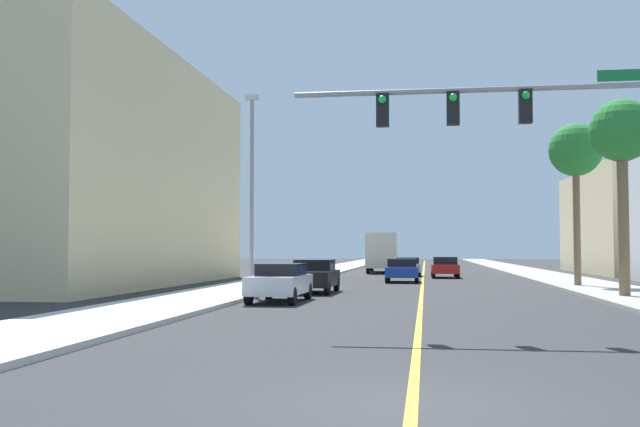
# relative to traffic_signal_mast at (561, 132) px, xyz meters

# --- Properties ---
(ground) EXTENTS (192.00, 192.00, 0.00)m
(ground) POSITION_rel_traffic_signal_mast_xyz_m (-3.48, 32.91, -4.82)
(ground) COLOR #2D2D30
(sidewalk_left) EXTENTS (3.99, 168.00, 0.15)m
(sidewalk_left) POSITION_rel_traffic_signal_mast_xyz_m (-11.99, 32.91, -4.74)
(sidewalk_left) COLOR beige
(sidewalk_left) RESTS_ON ground
(sidewalk_right) EXTENTS (3.99, 168.00, 0.15)m
(sidewalk_right) POSITION_rel_traffic_signal_mast_xyz_m (5.02, 32.91, -4.74)
(sidewalk_right) COLOR #9E9B93
(sidewalk_right) RESTS_ON ground
(lane_marking_center) EXTENTS (0.16, 144.00, 0.01)m
(lane_marking_center) POSITION_rel_traffic_signal_mast_xyz_m (-3.48, 32.91, -4.81)
(lane_marking_center) COLOR yellow
(lane_marking_center) RESTS_ON ground
(building_left_near) EXTENTS (17.36, 25.33, 12.35)m
(building_left_near) POSITION_rel_traffic_signal_mast_xyz_m (-25.02, 19.69, 1.36)
(building_left_near) COLOR beige
(building_left_near) RESTS_ON ground
(traffic_signal_mast) EXTENTS (10.14, 0.36, 6.27)m
(traffic_signal_mast) POSITION_rel_traffic_signal_mast_xyz_m (0.00, 0.00, 0.00)
(traffic_signal_mast) COLOR gray
(traffic_signal_mast) RESTS_ON sidewalk_right
(street_lamp) EXTENTS (0.56, 0.28, 8.30)m
(street_lamp) POSITION_rel_traffic_signal_mast_xyz_m (-10.49, 11.52, -0.09)
(street_lamp) COLOR gray
(street_lamp) RESTS_ON sidewalk_left
(palm_mid) EXTENTS (2.46, 2.46, 7.71)m
(palm_mid) POSITION_rel_traffic_signal_mast_xyz_m (4.38, 11.65, 1.58)
(palm_mid) COLOR brown
(palm_mid) RESTS_ON sidewalk_right
(palm_far) EXTENTS (2.68, 2.68, 8.18)m
(palm_far) POSITION_rel_traffic_signal_mast_xyz_m (4.27, 20.03, 2.03)
(palm_far) COLOR brown
(palm_far) RESTS_ON sidewalk_right
(car_white) EXTENTS (1.85, 4.26, 1.42)m
(car_white) POSITION_rel_traffic_signal_mast_xyz_m (-8.66, 8.47, -4.06)
(car_white) COLOR white
(car_white) RESTS_ON ground
(car_black) EXTENTS (1.90, 4.27, 1.49)m
(car_black) POSITION_rel_traffic_signal_mast_xyz_m (-8.26, 14.17, -4.05)
(car_black) COLOR black
(car_black) RESTS_ON ground
(car_silver) EXTENTS (1.86, 3.85, 1.35)m
(car_silver) POSITION_rel_traffic_signal_mast_xyz_m (-4.56, 35.28, -4.10)
(car_silver) COLOR #BCBCC1
(car_silver) RESTS_ON ground
(car_red) EXTENTS (1.87, 4.28, 1.42)m
(car_red) POSITION_rel_traffic_signal_mast_xyz_m (-1.99, 32.66, -4.08)
(car_red) COLOR red
(car_red) RESTS_ON ground
(car_blue) EXTENTS (1.99, 3.99, 1.38)m
(car_blue) POSITION_rel_traffic_signal_mast_xyz_m (-4.68, 25.36, -4.09)
(car_blue) COLOR #1E389E
(car_blue) RESTS_ON ground
(delivery_truck) EXTENTS (2.58, 8.71, 3.24)m
(delivery_truck) POSITION_rel_traffic_signal_mast_xyz_m (-6.87, 42.88, -3.10)
(delivery_truck) COLOR silver
(delivery_truck) RESTS_ON ground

